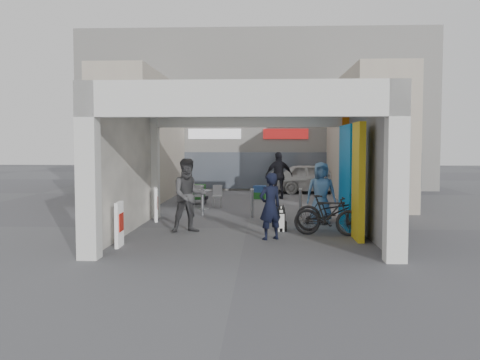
{
  "coord_description": "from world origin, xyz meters",
  "views": [
    {
      "loc": [
        0.48,
        -14.35,
        2.27
      ],
      "look_at": [
        -0.23,
        1.0,
        1.25
      ],
      "focal_mm": 40.0,
      "sensor_mm": 36.0,
      "label": 1
    }
  ],
  "objects_px": {
    "produce_stand": "(193,196)",
    "man_elderly": "(321,192)",
    "border_collie": "(281,220)",
    "man_with_dog": "(270,206)",
    "cafe_set": "(201,200)",
    "white_van": "(315,178)",
    "bicycle_front": "(333,212)",
    "man_crates": "(279,176)",
    "bicycle_rear": "(328,215)",
    "man_back_turned": "(189,195)"
  },
  "relations": [
    {
      "from": "man_elderly",
      "to": "bicycle_rear",
      "type": "relative_size",
      "value": 1.05
    },
    {
      "from": "border_collie",
      "to": "produce_stand",
      "type": "bearing_deg",
      "value": 110.65
    },
    {
      "from": "man_with_dog",
      "to": "bicycle_front",
      "type": "bearing_deg",
      "value": -175.53
    },
    {
      "from": "produce_stand",
      "to": "white_van",
      "type": "distance_m",
      "value": 7.05
    },
    {
      "from": "produce_stand",
      "to": "bicycle_front",
      "type": "relative_size",
      "value": 0.57
    },
    {
      "from": "man_back_turned",
      "to": "man_elderly",
      "type": "distance_m",
      "value": 4.06
    },
    {
      "from": "border_collie",
      "to": "bicycle_rear",
      "type": "height_order",
      "value": "bicycle_rear"
    },
    {
      "from": "bicycle_front",
      "to": "man_with_dog",
      "type": "bearing_deg",
      "value": 144.31
    },
    {
      "from": "cafe_set",
      "to": "bicycle_rear",
      "type": "bearing_deg",
      "value": -55.77
    },
    {
      "from": "cafe_set",
      "to": "produce_stand",
      "type": "bearing_deg",
      "value": 110.43
    },
    {
      "from": "man_with_dog",
      "to": "man_back_turned",
      "type": "relative_size",
      "value": 0.84
    },
    {
      "from": "man_with_dog",
      "to": "man_elderly",
      "type": "xyz_separation_m",
      "value": [
        1.5,
        2.87,
        0.08
      ]
    },
    {
      "from": "border_collie",
      "to": "bicycle_rear",
      "type": "relative_size",
      "value": 0.42
    },
    {
      "from": "produce_stand",
      "to": "man_elderly",
      "type": "xyz_separation_m",
      "value": [
        4.39,
        -4.73,
        0.59
      ]
    },
    {
      "from": "bicycle_front",
      "to": "white_van",
      "type": "relative_size",
      "value": 0.48
    },
    {
      "from": "cafe_set",
      "to": "man_with_dog",
      "type": "height_order",
      "value": "man_with_dog"
    },
    {
      "from": "cafe_set",
      "to": "white_van",
      "type": "height_order",
      "value": "white_van"
    },
    {
      "from": "bicycle_front",
      "to": "bicycle_rear",
      "type": "distance_m",
      "value": 0.54
    },
    {
      "from": "man_back_turned",
      "to": "bicycle_front",
      "type": "xyz_separation_m",
      "value": [
        3.74,
        0.14,
        -0.43
      ]
    },
    {
      "from": "white_van",
      "to": "man_back_turned",
      "type": "bearing_deg",
      "value": 160.99
    },
    {
      "from": "cafe_set",
      "to": "border_collie",
      "type": "bearing_deg",
      "value": -61.87
    },
    {
      "from": "produce_stand",
      "to": "bicycle_front",
      "type": "xyz_separation_m",
      "value": [
        4.53,
        -6.46,
        0.23
      ]
    },
    {
      "from": "bicycle_front",
      "to": "white_van",
      "type": "bearing_deg",
      "value": 16.79
    },
    {
      "from": "cafe_set",
      "to": "produce_stand",
      "type": "relative_size",
      "value": 1.17
    },
    {
      "from": "border_collie",
      "to": "man_with_dog",
      "type": "bearing_deg",
      "value": -109.3
    },
    {
      "from": "border_collie",
      "to": "man_elderly",
      "type": "relative_size",
      "value": 0.41
    },
    {
      "from": "produce_stand",
      "to": "white_van",
      "type": "relative_size",
      "value": 0.27
    },
    {
      "from": "man_crates",
      "to": "bicycle_front",
      "type": "height_order",
      "value": "man_crates"
    },
    {
      "from": "man_with_dog",
      "to": "white_van",
      "type": "relative_size",
      "value": 0.39
    },
    {
      "from": "produce_stand",
      "to": "white_van",
      "type": "bearing_deg",
      "value": 29.24
    },
    {
      "from": "man_back_turned",
      "to": "man_crates",
      "type": "xyz_separation_m",
      "value": [
        2.56,
        8.55,
        0.03
      ]
    },
    {
      "from": "cafe_set",
      "to": "produce_stand",
      "type": "xyz_separation_m",
      "value": [
        -0.48,
        1.3,
        0.01
      ]
    },
    {
      "from": "man_elderly",
      "to": "bicycle_front",
      "type": "bearing_deg",
      "value": -89.53
    },
    {
      "from": "man_elderly",
      "to": "bicycle_front",
      "type": "height_order",
      "value": "man_elderly"
    },
    {
      "from": "produce_stand",
      "to": "man_back_turned",
      "type": "height_order",
      "value": "man_back_turned"
    },
    {
      "from": "border_collie",
      "to": "bicycle_front",
      "type": "bearing_deg",
      "value": -10.75
    },
    {
      "from": "man_with_dog",
      "to": "bicycle_rear",
      "type": "height_order",
      "value": "man_with_dog"
    },
    {
      "from": "bicycle_rear",
      "to": "man_back_turned",
      "type": "bearing_deg",
      "value": 93.47
    },
    {
      "from": "man_back_turned",
      "to": "cafe_set",
      "type": "bearing_deg",
      "value": 72.64
    },
    {
      "from": "man_elderly",
      "to": "man_crates",
      "type": "height_order",
      "value": "man_crates"
    },
    {
      "from": "cafe_set",
      "to": "bicycle_front",
      "type": "bearing_deg",
      "value": -51.88
    },
    {
      "from": "border_collie",
      "to": "man_crates",
      "type": "relative_size",
      "value": 0.36
    },
    {
      "from": "border_collie",
      "to": "man_with_dog",
      "type": "height_order",
      "value": "man_with_dog"
    },
    {
      "from": "border_collie",
      "to": "man_with_dog",
      "type": "distance_m",
      "value": 1.39
    },
    {
      "from": "man_with_dog",
      "to": "bicycle_front",
      "type": "relative_size",
      "value": 0.81
    },
    {
      "from": "border_collie",
      "to": "man_back_turned",
      "type": "xyz_separation_m",
      "value": [
        -2.39,
        -0.25,
        0.67
      ]
    },
    {
      "from": "man_with_dog",
      "to": "bicycle_front",
      "type": "xyz_separation_m",
      "value": [
        1.65,
        1.14,
        -0.28
      ]
    },
    {
      "from": "bicycle_rear",
      "to": "produce_stand",
      "type": "bearing_deg",
      "value": 41.15
    },
    {
      "from": "man_crates",
      "to": "white_van",
      "type": "distance_m",
      "value": 3.4
    },
    {
      "from": "man_crates",
      "to": "bicycle_rear",
      "type": "distance_m",
      "value": 8.97
    }
  ]
}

